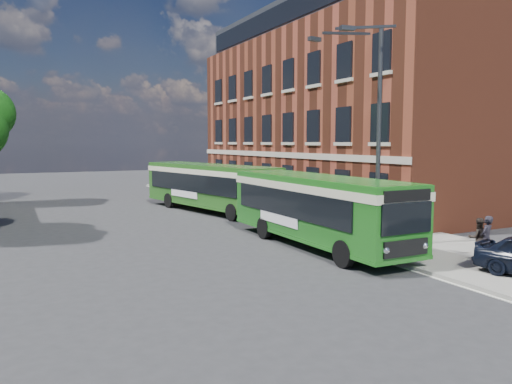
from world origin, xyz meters
TOP-DOWN VIEW (x-y plane):
  - ground at (0.00, 0.00)m, footprint 120.00×120.00m
  - pavement at (7.00, 8.00)m, footprint 6.00×48.00m
  - kerb_line at (3.95, 8.00)m, footprint 0.12×48.00m
  - brick_office at (14.00, 12.00)m, footprint 12.10×26.00m
  - street_lamp at (4.84, -2.00)m, footprint 2.96×2.38m
  - bus_stop_sign at (5.60, -4.20)m, footprint 0.35×0.08m
  - bus_front at (3.20, -0.48)m, footprint 2.75×10.84m
  - bus_rear at (3.00, 11.69)m, footprint 5.03×12.26m
  - pedestrian_a at (6.89, -6.00)m, footprint 0.70×0.56m
  - pedestrian_b at (7.07, -5.50)m, footprint 0.92×0.85m

SIDE VIEW (x-z plane):
  - ground at x=0.00m, z-range 0.00..0.00m
  - kerb_line at x=3.95m, z-range 0.00..0.01m
  - pavement at x=7.00m, z-range 0.00..0.15m
  - pedestrian_b at x=7.07m, z-range 0.15..1.66m
  - pedestrian_a at x=6.89m, z-range 0.15..1.82m
  - bus_stop_sign at x=5.60m, z-range 0.25..2.77m
  - bus_front at x=3.20m, z-range 0.32..3.34m
  - bus_rear at x=3.00m, z-range 0.32..3.34m
  - street_lamp at x=4.84m, z-range 0.29..9.29m
  - brick_office at x=14.00m, z-range -0.13..14.07m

